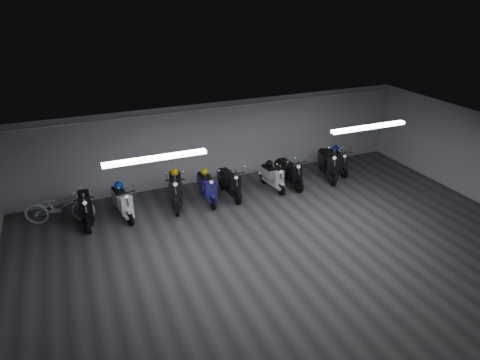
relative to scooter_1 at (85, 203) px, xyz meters
name	(u,v)px	position (x,y,z in m)	size (l,w,h in m)	color
floor	(287,252)	(4.68, -3.56, -0.67)	(14.00, 10.00, 0.01)	#333335
ceiling	(292,152)	(4.68, -3.56, 2.14)	(14.00, 10.00, 0.01)	gray
back_wall	(220,141)	(4.68, 1.44, 0.74)	(14.00, 0.01, 2.80)	#A5A5A8
front_wall	(452,353)	(4.68, -8.57, 0.74)	(14.00, 0.01, 2.80)	#A5A5A8
fluor_strip_left	(156,158)	(1.68, -2.56, 2.08)	(2.40, 0.18, 0.08)	white
fluor_strip_right	(369,127)	(7.68, -2.56, 2.08)	(2.40, 0.18, 0.08)	white
conduit	(220,108)	(4.68, 1.36, 1.96)	(0.05, 0.05, 13.60)	white
scooter_1	(85,203)	(0.00, 0.00, 0.00)	(0.59, 1.78, 1.32)	black
scooter_2	(122,197)	(1.05, -0.04, -0.02)	(0.58, 1.73, 1.28)	silver
scooter_3	(175,184)	(2.69, 0.04, 0.07)	(0.65, 1.96, 1.46)	black
scooter_4	(207,183)	(3.68, -0.06, -0.01)	(0.59, 1.76, 1.31)	navy
scooter_5	(230,179)	(4.46, -0.04, -0.01)	(0.58, 1.75, 1.30)	black
scooter_6	(273,173)	(6.01, -0.07, -0.07)	(0.53, 1.59, 1.18)	silver
scooter_7	(290,168)	(6.65, -0.05, 0.00)	(0.59, 1.78, 1.32)	black
scooter_8	(329,159)	(8.25, -0.02, 0.07)	(0.65, 1.95, 1.45)	black
scooter_9	(338,157)	(8.84, 0.27, -0.06)	(0.54, 1.61, 1.20)	black
bicycle	(59,203)	(-0.70, 0.32, -0.03)	(0.69, 1.95, 1.26)	silver
helmet_0	(175,172)	(2.75, 0.30, 0.37)	(0.24, 0.24, 0.24)	#E0A80D
helmet_1	(336,148)	(8.87, 0.49, 0.20)	(0.24, 0.24, 0.24)	#100C86
helmet_2	(269,164)	(5.98, 0.15, 0.19)	(0.24, 0.24, 0.24)	black
helmet_3	(118,186)	(1.01, 0.20, 0.27)	(0.27, 0.27, 0.27)	#0D2D99
helmet_4	(205,172)	(3.69, 0.19, 0.27)	(0.23, 0.23, 0.23)	gold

